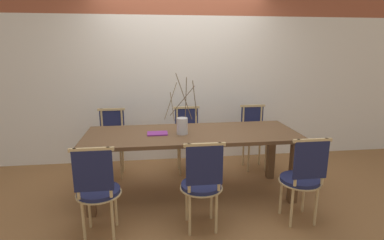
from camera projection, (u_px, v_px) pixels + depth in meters
The scene contains 11 objects.
ground_plane at pixel (192, 194), 3.63m from camera, with size 16.00×16.00×0.00m, color olive.
wall_rear at pixel (181, 57), 4.47m from camera, with size 12.00×0.06×3.20m.
dining_table at pixel (192, 141), 3.47m from camera, with size 2.43×0.88×0.77m.
chair_near_leftend at pixel (97, 188), 2.68m from camera, with size 0.41×0.41×0.92m.
chair_near_left at pixel (202, 182), 2.80m from camera, with size 0.41×0.41×0.92m.
chair_near_center at pixel (303, 176), 2.93m from camera, with size 0.41×0.41×0.92m.
chair_far_leftend at pixel (112, 140), 4.09m from camera, with size 0.41×0.41×0.92m.
chair_far_left at pixel (188, 137), 4.22m from camera, with size 0.41×0.41×0.92m.
chair_far_center at pixel (254, 135), 4.35m from camera, with size 0.41×0.41×0.92m.
vase_centerpiece at pixel (182, 124), 3.38m from camera, with size 0.39×0.39×0.69m.
book_stack at pixel (157, 133), 3.39m from camera, with size 0.23×0.17×0.01m.
Camera 1 is at (-0.43, -3.29, 1.72)m, focal length 28.00 mm.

